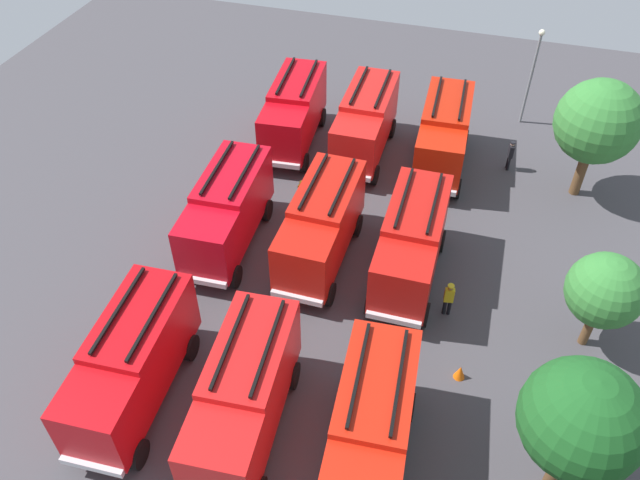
# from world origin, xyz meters

# --- Properties ---
(ground_plane) EXTENTS (55.42, 55.42, 0.00)m
(ground_plane) POSITION_xyz_m (0.00, 0.00, 0.00)
(ground_plane) COLOR #423F44
(fire_truck_0) EXTENTS (7.38, 3.25, 3.88)m
(fire_truck_0) POSITION_xyz_m (-9.34, -4.38, 2.15)
(fire_truck_0) COLOR red
(fire_truck_0) RESTS_ON ground
(fire_truck_1) EXTENTS (7.31, 3.05, 3.88)m
(fire_truck_1) POSITION_xyz_m (0.03, -4.64, 2.15)
(fire_truck_1) COLOR red
(fire_truck_1) RESTS_ON ground
(fire_truck_2) EXTENTS (7.32, 3.06, 3.88)m
(fire_truck_2) POSITION_xyz_m (9.25, -4.60, 2.15)
(fire_truck_2) COLOR red
(fire_truck_2) RESTS_ON ground
(fire_truck_3) EXTENTS (7.24, 2.84, 3.88)m
(fire_truck_3) POSITION_xyz_m (-9.45, -0.14, 2.15)
(fire_truck_3) COLOR red
(fire_truck_3) RESTS_ON ground
(fire_truck_4) EXTENTS (7.22, 2.80, 3.88)m
(fire_truck_4) POSITION_xyz_m (-0.23, -0.01, 2.15)
(fire_truck_4) COLOR red
(fire_truck_4) RESTS_ON ground
(fire_truck_5) EXTENTS (7.36, 3.20, 3.88)m
(fire_truck_5) POSITION_xyz_m (9.38, -0.04, 2.15)
(fire_truck_5) COLOR red
(fire_truck_5) RESTS_ON ground
(fire_truck_6) EXTENTS (7.30, 3.01, 3.88)m
(fire_truck_6) POSITION_xyz_m (-9.49, 4.31, 2.15)
(fire_truck_6) COLOR red
(fire_truck_6) RESTS_ON ground
(fire_truck_7) EXTENTS (7.22, 2.80, 3.88)m
(fire_truck_7) POSITION_xyz_m (-0.25, 4.23, 2.15)
(fire_truck_7) COLOR red
(fire_truck_7) RESTS_ON ground
(fire_truck_8) EXTENTS (7.36, 3.18, 3.88)m
(fire_truck_8) POSITION_xyz_m (9.46, 4.65, 2.15)
(fire_truck_8) COLOR red
(fire_truck_8) RESTS_ON ground
(firefighter_0) EXTENTS (0.30, 0.45, 1.81)m
(firefighter_0) POSITION_xyz_m (1.56, 6.33, 1.03)
(firefighter_0) COLOR black
(firefighter_0) RESTS_ON ground
(firefighter_1) EXTENTS (0.31, 0.45, 1.78)m
(firefighter_1) POSITION_xyz_m (-3.55, -2.01, 1.00)
(firefighter_1) COLOR black
(firefighter_1) RESTS_ON ground
(firefighter_2) EXTENTS (0.46, 0.32, 1.82)m
(firefighter_2) POSITION_xyz_m (-10.28, 8.10, 1.03)
(firefighter_2) COLOR black
(firefighter_2) RESTS_ON ground
(tree_0) EXTENTS (4.29, 4.29, 6.65)m
(tree_0) POSITION_xyz_m (-9.11, 11.78, 4.48)
(tree_0) COLOR brown
(tree_0) RESTS_ON ground
(tree_1) EXTENTS (3.08, 3.08, 4.78)m
(tree_1) POSITION_xyz_m (1.49, 12.17, 3.22)
(tree_1) COLOR brown
(tree_1) RESTS_ON ground
(tree_2) EXTENTS (3.98, 3.98, 6.17)m
(tree_2) POSITION_xyz_m (8.42, 11.01, 4.15)
(tree_2) COLOR brown
(tree_2) RESTS_ON ground
(traffic_cone_0) EXTENTS (0.47, 0.47, 0.67)m
(traffic_cone_0) POSITION_xyz_m (4.80, 7.35, 0.33)
(traffic_cone_0) COLOR #F2600C
(traffic_cone_0) RESTS_ON ground
(lamppost) EXTENTS (0.36, 0.36, 6.06)m
(lamppost) POSITION_xyz_m (-15.60, 8.50, 3.58)
(lamppost) COLOR slate
(lamppost) RESTS_ON ground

